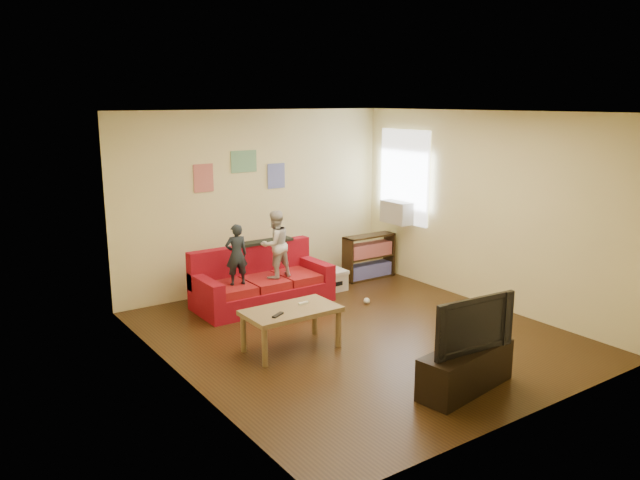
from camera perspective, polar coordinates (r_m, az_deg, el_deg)
room_shell at (r=7.43m, az=3.51°, el=1.14°), size 4.52×5.02×2.72m
sofa at (r=8.88m, az=-5.44°, el=-4.07°), size 1.91×0.88×0.84m
child_a at (r=8.40m, az=-7.65°, el=-1.33°), size 0.34×0.25×0.83m
child_b at (r=8.66m, az=-4.13°, el=-0.41°), size 0.50×0.41×0.95m
coffee_table at (r=7.23m, az=-2.65°, el=-6.82°), size 1.10×0.60×0.49m
remote at (r=6.98m, az=-3.89°, el=-6.85°), size 0.18×0.13×0.02m
game_controller at (r=7.34m, az=-1.54°, el=-5.80°), size 0.13×0.05×0.03m
bookshelf at (r=10.12m, az=4.48°, el=-1.74°), size 0.89×0.27×0.71m
window at (r=10.05m, az=7.71°, el=5.75°), size 0.04×1.08×1.48m
ac_unit at (r=10.06m, az=7.11°, el=2.54°), size 0.28×0.55×0.35m
artwork_left at (r=9.05m, az=-10.61°, el=5.59°), size 0.30×0.01×0.40m
artwork_center at (r=9.31m, az=-6.98°, el=7.14°), size 0.42×0.01×0.32m
artwork_right at (r=9.60m, az=-4.03°, el=5.87°), size 0.30×0.01×0.38m
file_box at (r=9.49m, az=1.01°, el=-3.70°), size 0.45×0.34×0.31m
tv_stand at (r=6.50m, az=13.17°, el=-11.44°), size 1.19×0.56×0.43m
television at (r=6.32m, az=13.40°, el=-7.33°), size 0.98×0.20×0.56m
tissue at (r=8.92m, az=4.29°, el=-5.57°), size 0.11×0.11×0.09m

